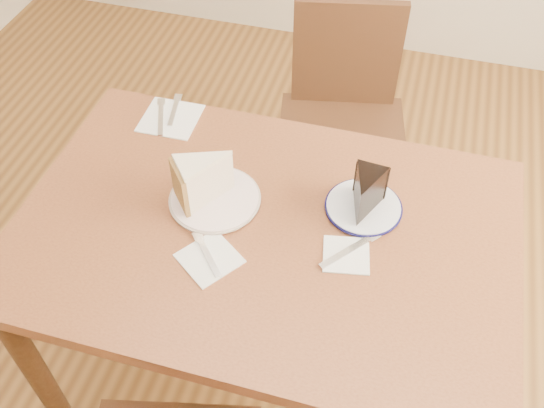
{
  "coord_description": "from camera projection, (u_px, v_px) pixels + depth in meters",
  "views": [
    {
      "loc": [
        0.27,
        -0.89,
        1.87
      ],
      "look_at": [
        0.01,
        0.04,
        0.8
      ],
      "focal_mm": 40.0,
      "sensor_mm": 36.0,
      "label": 1
    }
  ],
  "objects": [
    {
      "name": "chair_far",
      "position": [
        342.0,
        123.0,
        2.11
      ],
      "size": [
        0.51,
        0.51,
        0.88
      ],
      "rotation": [
        0.0,
        0.0,
        3.34
      ],
      "color": "black",
      "rests_on": "ground"
    },
    {
      "name": "napkin_cream",
      "position": [
        209.0,
        258.0,
        1.39
      ],
      "size": [
        0.17,
        0.17,
        0.0
      ],
      "primitive_type": "cube",
      "rotation": [
        0.0,
        0.0,
        0.95
      ],
      "color": "white",
      "rests_on": "table"
    },
    {
      "name": "plate_cream",
      "position": [
        215.0,
        199.0,
        1.51
      ],
      "size": [
        0.22,
        0.22,
        0.01
      ],
      "primitive_type": "cylinder",
      "color": "silver",
      "rests_on": "table"
    },
    {
      "name": "napkin_spare",
      "position": [
        171.0,
        118.0,
        1.72
      ],
      "size": [
        0.16,
        0.16,
        0.0
      ],
      "primitive_type": "cube",
      "rotation": [
        0.0,
        0.0,
        0.02
      ],
      "color": "white",
      "rests_on": "table"
    },
    {
      "name": "ground",
      "position": [
        266.0,
        372.0,
        2.01
      ],
      "size": [
        4.0,
        4.0,
        0.0
      ],
      "primitive_type": "plane",
      "color": "#523215",
      "rests_on": "ground"
    },
    {
      "name": "fork_cream",
      "position": [
        207.0,
        254.0,
        1.39
      ],
      "size": [
        0.1,
        0.11,
        0.0
      ],
      "primitive_type": "cube",
      "rotation": [
        0.0,
        0.0,
        0.72
      ],
      "color": "white",
      "rests_on": "napkin_cream"
    },
    {
      "name": "plate_navy",
      "position": [
        363.0,
        207.0,
        1.49
      ],
      "size": [
        0.18,
        0.18,
        0.01
      ],
      "primitive_type": "cylinder",
      "color": "white",
      "rests_on": "table"
    },
    {
      "name": "chocolate_cake",
      "position": [
        365.0,
        197.0,
        1.44
      ],
      "size": [
        0.09,
        0.12,
        0.1
      ],
      "primitive_type": null,
      "rotation": [
        0.0,
        0.0,
        3.05
      ],
      "color": "black",
      "rests_on": "plate_navy"
    },
    {
      "name": "knife_spare",
      "position": [
        161.0,
        117.0,
        1.72
      ],
      "size": [
        0.07,
        0.15,
        0.0
      ],
      "primitive_type": "cube",
      "rotation": [
        0.0,
        0.0,
        0.38
      ],
      "color": "silver",
      "rests_on": "napkin_spare"
    },
    {
      "name": "fork_spare",
      "position": [
        174.0,
        110.0,
        1.74
      ],
      "size": [
        0.04,
        0.14,
        0.0
      ],
      "primitive_type": "cube",
      "rotation": [
        0.0,
        0.0,
        0.19
      ],
      "color": "silver",
      "rests_on": "napkin_spare"
    },
    {
      "name": "napkin_navy",
      "position": [
        346.0,
        255.0,
        1.4
      ],
      "size": [
        0.12,
        0.12,
        0.0
      ],
      "primitive_type": "cube",
      "rotation": [
        0.0,
        0.0,
        0.18
      ],
      "color": "white",
      "rests_on": "table"
    },
    {
      "name": "table",
      "position": [
        265.0,
        253.0,
        1.53
      ],
      "size": [
        1.2,
        0.8,
        0.75
      ],
      "color": "#552A17",
      "rests_on": "ground"
    },
    {
      "name": "knife_navy",
      "position": [
        349.0,
        250.0,
        1.4
      ],
      "size": [
        0.12,
        0.14,
        0.0
      ],
      "primitive_type": "cube",
      "rotation": [
        0.0,
        0.0,
        -0.69
      ],
      "color": "silver",
      "rests_on": "napkin_navy"
    },
    {
      "name": "carrot_cake",
      "position": [
        208.0,
        179.0,
        1.47
      ],
      "size": [
        0.16,
        0.16,
        0.11
      ],
      "primitive_type": null,
      "rotation": [
        0.0,
        0.0,
        -0.87
      ],
      "color": "beige",
      "rests_on": "plate_cream"
    }
  ]
}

